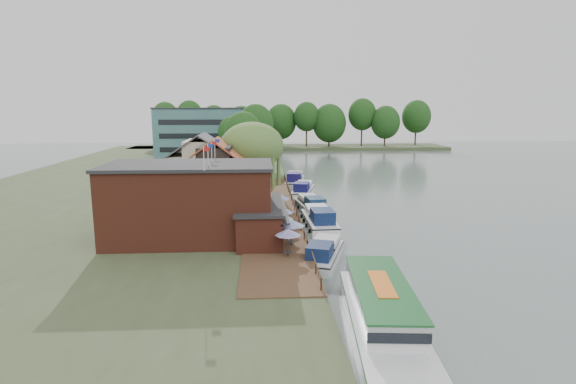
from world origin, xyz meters
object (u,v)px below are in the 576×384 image
object	(u,v)px
cottage_c	(233,156)
cruiser_0	(323,250)
cruiser_3	(303,188)
umbrella_0	(288,243)
tour_boat	(383,312)
hotel_block	(209,133)
cruiser_4	(295,178)
willow	(252,160)
swan	(365,290)
pub	(211,201)
cottage_b	(202,163)
umbrella_3	(283,219)
umbrella_2	(281,226)
umbrella_4	(274,210)
umbrella_1	(291,233)
cruiser_2	(311,204)
cruiser_1	(319,217)
umbrella_5	(281,205)
cottage_a	(216,172)

from	to	relation	value
cottage_c	cruiser_0	distance (m)	39.91
cruiser_3	cruiser_0	bearing A→B (deg)	-79.05
umbrella_0	tour_boat	xyz separation A→B (m)	(4.91, -11.62, -0.74)
hotel_block	cruiser_4	world-z (taller)	hotel_block
hotel_block	cruiser_3	world-z (taller)	hotel_block
willow	swan	bearing A→B (deg)	-74.36
cruiser_0	cruiser_3	world-z (taller)	cruiser_3
pub	cruiser_3	size ratio (longest dim) A/B	2.10
cottage_b	umbrella_3	distance (m)	25.31
willow	umbrella_2	bearing A→B (deg)	-81.56
cottage_b	umbrella_3	xyz separation A→B (m)	(10.89, -22.66, -2.96)
umbrella_4	hotel_block	bearing A→B (deg)	102.30
swan	umbrella_1	bearing A→B (deg)	120.40
umbrella_1	tour_boat	xyz separation A→B (m)	(4.43, -14.61, -0.74)
pub	umbrella_1	xyz separation A→B (m)	(7.35, -2.82, -2.36)
umbrella_0	cruiser_4	distance (m)	40.57
pub	cruiser_0	bearing A→B (deg)	-23.63
umbrella_1	swan	xyz separation A→B (m)	(4.85, -8.26, -2.07)
pub	cruiser_0	xyz separation A→B (m)	(10.04, -4.39, -3.57)
hotel_block	cruiser_2	size ratio (longest dim) A/B	2.64
cruiser_3	cruiser_1	bearing A→B (deg)	-76.80
umbrella_4	cruiser_1	xyz separation A→B (m)	(5.10, 0.56, -1.03)
cruiser_1	cruiser_2	size ratio (longest dim) A/B	1.08
umbrella_0	umbrella_3	size ratio (longest dim) A/B	1.00
umbrella_5	cruiser_2	size ratio (longest dim) A/B	0.25
pub	umbrella_3	distance (m)	7.65
cottage_a	umbrella_3	bearing A→B (deg)	-58.07
cottage_a	cottage_b	world-z (taller)	same
cottage_c	willow	world-z (taller)	willow
cottage_a	tour_boat	size ratio (longest dim) A/B	0.61
hotel_block	cruiser_3	bearing A→B (deg)	-67.06
cottage_c	cruiser_3	world-z (taller)	cottage_c
umbrella_2	cruiser_0	world-z (taller)	umbrella_2
cruiser_4	cottage_c	bearing A→B (deg)	-169.64
tour_boat	cottage_c	bearing A→B (deg)	107.89
umbrella_2	cruiser_1	xyz separation A→B (m)	(4.66, 7.36, -1.03)
hotel_block	cruiser_1	size ratio (longest dim) A/B	2.46
umbrella_1	cruiser_4	size ratio (longest dim) A/B	0.23
cottage_a	umbrella_4	distance (m)	11.50
swan	cottage_a	bearing A→B (deg)	116.84
cottage_b	cruiser_4	size ratio (longest dim) A/B	0.92
umbrella_2	cruiser_3	distance (m)	26.69
umbrella_5	umbrella_3	bearing A→B (deg)	-90.68
umbrella_2	umbrella_3	bearing A→B (deg)	82.37
umbrella_3	cruiser_3	world-z (taller)	umbrella_3
hotel_block	willow	size ratio (longest dim) A/B	2.44
umbrella_5	cruiser_1	xyz separation A→B (m)	(4.21, -1.99, -1.03)
umbrella_0	cruiser_1	bearing A→B (deg)	71.38
cottage_c	willow	size ratio (longest dim) A/B	0.82
cruiser_3	swan	xyz separation A→B (m)	(1.11, -36.98, -0.92)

